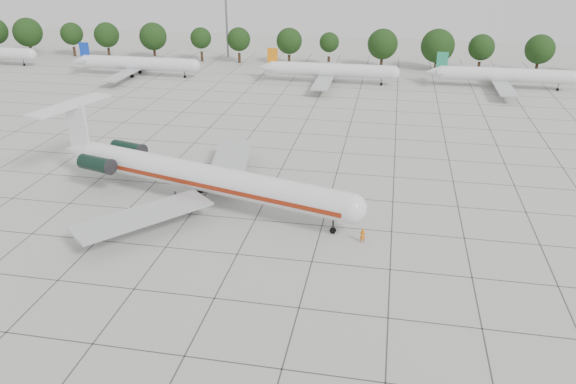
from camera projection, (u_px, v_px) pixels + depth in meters
name	position (u px, v px, depth m)	size (l,w,h in m)	color
ground	(255.00, 220.00, 66.51)	(260.00, 260.00, 0.00)	#B3B3AB
apron_joints	(280.00, 172.00, 79.88)	(170.00, 170.00, 0.02)	#383838
main_airliner	(192.00, 175.00, 69.62)	(43.46, 33.44, 10.35)	silver
ground_crew	(362.00, 235.00, 61.33)	(0.63, 0.41, 1.72)	orange
bg_airliner_b	(138.00, 64.00, 131.85)	(28.24, 27.20, 7.40)	silver
bg_airliner_c	(331.00, 70.00, 125.33)	(28.24, 27.20, 7.40)	silver
bg_airliner_d	(504.00, 75.00, 121.14)	(28.24, 27.20, 7.40)	silver
tree_line	(289.00, 41.00, 141.72)	(249.86, 8.44, 10.22)	#332114
floodlight_mast	(226.00, 2.00, 147.54)	(1.60, 1.60, 25.45)	slate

